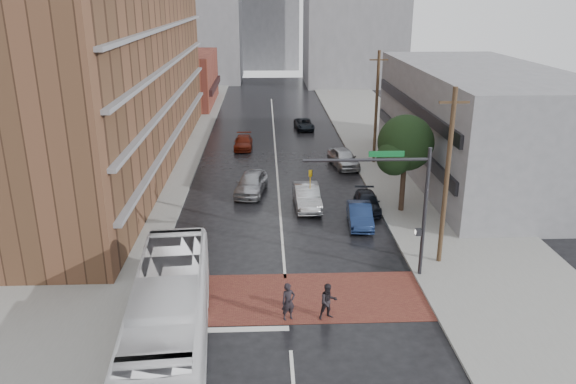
{
  "coord_description": "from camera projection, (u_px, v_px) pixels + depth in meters",
  "views": [
    {
      "loc": [
        -0.97,
        -24.41,
        14.45
      ],
      "look_at": [
        0.32,
        6.6,
        3.5
      ],
      "focal_mm": 35.0,
      "sensor_mm": 36.0,
      "label": 1
    }
  ],
  "objects": [
    {
      "name": "apartment_block",
      "position": [
        102.0,
        0.0,
        45.26
      ],
      "size": [
        10.0,
        44.0,
        28.0
      ],
      "primitive_type": "cube",
      "color": "brown",
      "rests_on": "ground"
    },
    {
      "name": "car_travel_c",
      "position": [
        243.0,
        142.0,
        55.56
      ],
      "size": [
        1.81,
        4.31,
        1.24
      ],
      "primitive_type": "imported",
      "rotation": [
        0.0,
        0.0,
        -0.02
      ],
      "color": "maroon",
      "rests_on": "ground"
    },
    {
      "name": "pedestrian_b",
      "position": [
        328.0,
        301.0,
        26.21
      ],
      "size": [
        1.02,
        0.88,
        1.8
      ],
      "primitive_type": "imported",
      "rotation": [
        0.0,
        0.0,
        0.26
      ],
      "color": "black",
      "rests_on": "ground"
    },
    {
      "name": "ground",
      "position": [
        287.0,
        303.0,
        27.85
      ],
      "size": [
        160.0,
        160.0,
        0.0
      ],
      "primitive_type": "plane",
      "color": "black",
      "rests_on": "ground"
    },
    {
      "name": "car_travel_a",
      "position": [
        251.0,
        183.0,
        42.8
      ],
      "size": [
        2.84,
        5.27,
        1.7
      ],
      "primitive_type": "imported",
      "rotation": [
        0.0,
        0.0,
        -0.17
      ],
      "color": "#A5A7AC",
      "rests_on": "ground"
    },
    {
      "name": "car_travel_b",
      "position": [
        307.0,
        196.0,
        40.09
      ],
      "size": [
        1.91,
        5.02,
        1.64
      ],
      "primitive_type": "imported",
      "rotation": [
        0.0,
        0.0,
        0.04
      ],
      "color": "#B3B7BC",
      "rests_on": "ground"
    },
    {
      "name": "crosswalk",
      "position": [
        287.0,
        297.0,
        28.31
      ],
      "size": [
        14.0,
        5.0,
        0.02
      ],
      "primitive_type": "cube",
      "color": "brown",
      "rests_on": "ground"
    },
    {
      "name": "sidewalk_east",
      "position": [
        400.0,
        159.0,
        51.83
      ],
      "size": [
        9.0,
        90.0,
        0.15
      ],
      "primitive_type": "cube",
      "color": "gray",
      "rests_on": "ground"
    },
    {
      "name": "street_tree",
      "position": [
        406.0,
        146.0,
        37.95
      ],
      "size": [
        4.2,
        4.1,
        6.9
      ],
      "color": "#332319",
      "rests_on": "ground"
    },
    {
      "name": "sidewalk_west",
      "position": [
        150.0,
        162.0,
        50.93
      ],
      "size": [
        9.0,
        90.0,
        0.15
      ],
      "primitive_type": "cube",
      "color": "gray",
      "rests_on": "ground"
    },
    {
      "name": "building_east",
      "position": [
        479.0,
        123.0,
        45.84
      ],
      "size": [
        11.0,
        26.0,
        9.0
      ],
      "primitive_type": "cube",
      "color": "gray",
      "rests_on": "ground"
    },
    {
      "name": "suv_travel",
      "position": [
        304.0,
        124.0,
        63.5
      ],
      "size": [
        2.27,
        4.39,
        1.18
      ],
      "primitive_type": "imported",
      "rotation": [
        0.0,
        0.0,
        0.07
      ],
      "color": "black",
      "rests_on": "ground"
    },
    {
      "name": "transit_bus",
      "position": [
        170.0,
        317.0,
        23.35
      ],
      "size": [
        3.92,
        12.86,
        3.53
      ],
      "primitive_type": "imported",
      "rotation": [
        0.0,
        0.0,
        0.08
      ],
      "color": "silver",
      "rests_on": "ground"
    },
    {
      "name": "storefront_west",
      "position": [
        184.0,
        79.0,
        77.09
      ],
      "size": [
        8.0,
        16.0,
        7.0
      ],
      "primitive_type": "cube",
      "color": "brown",
      "rests_on": "ground"
    },
    {
      "name": "car_parked_near",
      "position": [
        360.0,
        215.0,
        37.01
      ],
      "size": [
        1.76,
        4.36,
        1.41
      ],
      "primitive_type": "imported",
      "rotation": [
        0.0,
        0.0,
        -0.06
      ],
      "color": "#142347",
      "rests_on": "ground"
    },
    {
      "name": "signal_mast",
      "position": [
        398.0,
        194.0,
        28.86
      ],
      "size": [
        6.5,
        0.3,
        7.2
      ],
      "color": "#2D2D33",
      "rests_on": "ground"
    },
    {
      "name": "car_parked_far",
      "position": [
        343.0,
        158.0,
        49.51
      ],
      "size": [
        2.75,
        5.09,
        1.64
      ],
      "primitive_type": "imported",
      "rotation": [
        0.0,
        0.0,
        0.18
      ],
      "color": "#A6A9AE",
      "rests_on": "ground"
    },
    {
      "name": "utility_pole_far",
      "position": [
        376.0,
        107.0,
        49.1
      ],
      "size": [
        1.6,
        0.26,
        10.0
      ],
      "color": "#473321",
      "rests_on": "ground"
    },
    {
      "name": "car_parked_mid",
      "position": [
        367.0,
        202.0,
        39.6
      ],
      "size": [
        1.88,
        4.18,
        1.19
      ],
      "primitive_type": "imported",
      "rotation": [
        0.0,
        0.0,
        -0.05
      ],
      "color": "black",
      "rests_on": "ground"
    },
    {
      "name": "utility_pole_near",
      "position": [
        447.0,
        177.0,
        30.25
      ],
      "size": [
        1.6,
        0.26,
        10.0
      ],
      "color": "#473321",
      "rests_on": "ground"
    },
    {
      "name": "pedestrian_a",
      "position": [
        288.0,
        302.0,
        26.12
      ],
      "size": [
        0.79,
        0.66,
        1.85
      ],
      "primitive_type": "imported",
      "rotation": [
        0.0,
        0.0,
        0.38
      ],
      "color": "black",
      "rests_on": "ground"
    },
    {
      "name": "distant_tower_center",
      "position": [
        268.0,
        7.0,
        113.37
      ],
      "size": [
        12.0,
        10.0,
        24.0
      ],
      "primitive_type": "cube",
      "color": "gray",
      "rests_on": "ground"
    }
  ]
}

